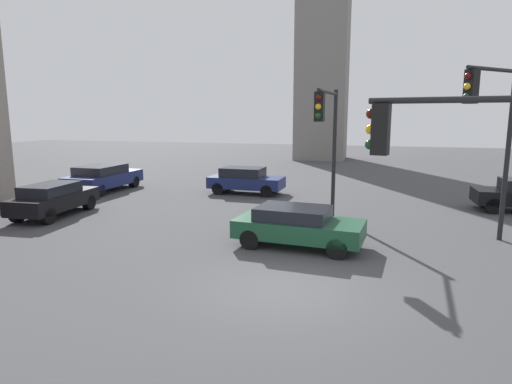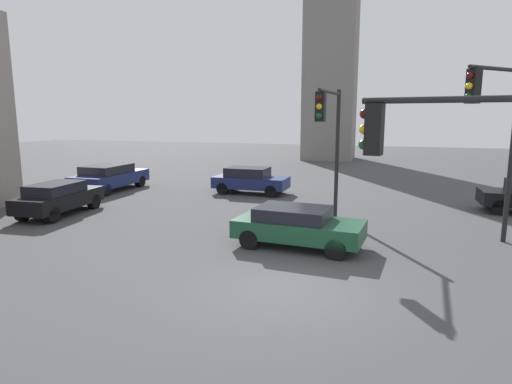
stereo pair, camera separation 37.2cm
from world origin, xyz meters
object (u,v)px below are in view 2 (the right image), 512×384
traffic_light_1 (495,119)px  traffic_light_2 (472,161)px  traffic_light_0 (330,127)px  car_4 (110,177)px  car_2 (250,180)px  car_3 (59,198)px  car_1 (297,226)px

traffic_light_1 → traffic_light_2: size_ratio=1.23×
traffic_light_0 → traffic_light_2: size_ratio=1.10×
traffic_light_1 → car_4: bearing=-63.9°
car_4 → traffic_light_0: bearing=-107.3°
traffic_light_1 → car_2: bearing=-81.1°
car_2 → car_4: (-7.90, -1.40, 0.04)m
traffic_light_1 → car_3: traffic_light_1 is taller
traffic_light_1 → car_4: (-18.18, 5.66, -3.32)m
traffic_light_0 → car_1: size_ratio=1.24×
traffic_light_0 → traffic_light_2: 8.87m
traffic_light_2 → car_1: size_ratio=1.12×
traffic_light_0 → car_1: (-0.54, -3.08, -3.07)m
car_1 → car_4: bearing=154.0°
car_2 → car_3: size_ratio=0.96×
traffic_light_0 → traffic_light_1: size_ratio=0.90×
traffic_light_2 → car_1: bearing=-38.5°
traffic_light_0 → car_4: (-12.91, 4.41, -2.99)m
car_4 → traffic_light_2: bearing=-125.6°
car_1 → car_2: size_ratio=1.05×
car_3 → car_4: 6.12m
car_4 → car_3: bearing=-162.9°
traffic_light_1 → car_2: size_ratio=1.45×
traffic_light_0 → car_2: size_ratio=1.30×
car_2 → car_4: car_4 is taller
car_1 → car_3: size_ratio=1.01×
car_3 → car_4: (-1.64, 5.89, 0.04)m
traffic_light_0 → car_2: bearing=-134.9°
car_1 → car_4: (-12.37, 7.49, 0.08)m
traffic_light_0 → traffic_light_2: traffic_light_0 is taller
traffic_light_2 → car_4: bearing=-25.2°
traffic_light_1 → car_1: (-5.81, -1.83, -3.40)m
traffic_light_0 → car_3: (-11.27, -1.48, -3.03)m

